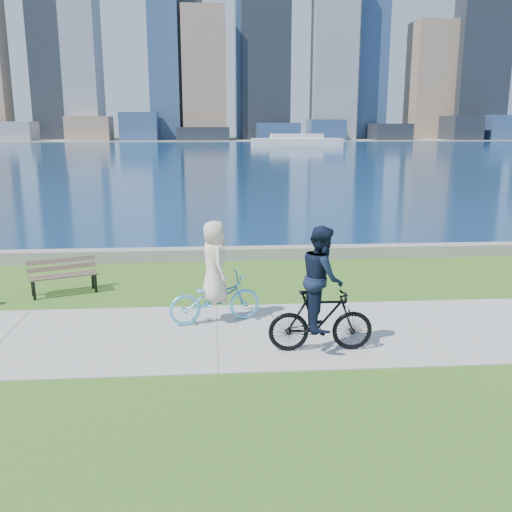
% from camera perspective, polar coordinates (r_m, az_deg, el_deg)
% --- Properties ---
extents(ground, '(320.00, 320.00, 0.00)m').
position_cam_1_polar(ground, '(11.03, -3.93, -7.90)').
color(ground, '#325E18').
rests_on(ground, ground).
extents(concrete_path, '(80.00, 3.50, 0.02)m').
position_cam_1_polar(concrete_path, '(11.02, -3.93, -7.85)').
color(concrete_path, '#9C9B97').
rests_on(concrete_path, ground).
extents(seawall, '(90.00, 0.50, 0.35)m').
position_cam_1_polar(seawall, '(16.92, -4.16, 0.22)').
color(seawall, gray).
rests_on(seawall, ground).
extents(bay_water, '(320.00, 131.00, 0.01)m').
position_cam_1_polar(bay_water, '(82.38, -4.47, 10.39)').
color(bay_water, '#0C284D').
rests_on(bay_water, ground).
extents(far_shore, '(320.00, 30.00, 0.12)m').
position_cam_1_polar(far_shore, '(140.34, -4.50, 11.55)').
color(far_shore, gray).
rests_on(far_shore, ground).
extents(city_skyline, '(176.90, 23.25, 76.00)m').
position_cam_1_polar(city_skyline, '(140.89, -4.56, 20.83)').
color(city_skyline, slate).
rests_on(city_skyline, ground).
extents(ferry_far, '(15.46, 4.42, 2.10)m').
position_cam_1_polar(ferry_far, '(100.33, 4.06, 11.38)').
color(ferry_far, silver).
rests_on(ferry_far, ground).
extents(park_bench, '(1.67, 1.09, 0.82)m').
position_cam_1_polar(park_bench, '(14.23, -18.74, -1.61)').
color(park_bench, black).
rests_on(park_bench, ground).
extents(cyclist_woman, '(1.12, 1.99, 2.08)m').
position_cam_1_polar(cyclist_woman, '(11.44, -4.15, -2.93)').
color(cyclist_woman, '#61CBEC').
rests_on(cyclist_woman, ground).
extents(cyclist_man, '(0.70, 1.85, 2.24)m').
position_cam_1_polar(cyclist_man, '(10.00, 6.55, -4.35)').
color(cyclist_man, black).
rests_on(cyclist_man, ground).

